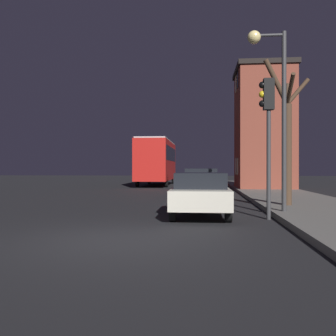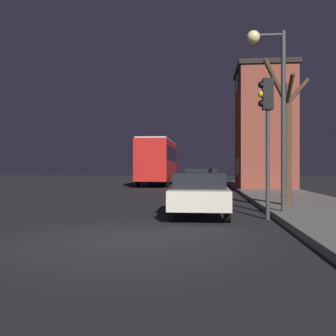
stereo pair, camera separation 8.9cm
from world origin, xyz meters
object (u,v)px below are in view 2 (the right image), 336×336
Objects in this scene: traffic_light at (267,118)px; bare_tree at (286,137)px; streetlamp at (272,87)px; car_near_lane at (200,193)px; bus at (158,159)px; car_mid_lane at (201,182)px.

traffic_light is 0.79× the size of bare_tree.
car_near_lane is at bearing -177.55° from streetlamp.
traffic_light is 0.42× the size of bus.
streetlamp is at bearing -114.20° from bare_tree.
car_near_lane is 7.27m from car_mid_lane.
car_near_lane is (3.75, -19.68, -1.50)m from bus.
traffic_light is 8.36m from car_mid_lane.
bare_tree reaches higher than car_mid_lane.
bare_tree is at bearing -60.25° from car_mid_lane.
bare_tree is 0.53× the size of bus.
streetlamp is 1.16× the size of car_mid_lane.
streetlamp is at bearing -72.97° from car_mid_lane.
car_mid_lane is (-1.94, 7.84, -2.15)m from traffic_light.
car_near_lane is (-1.93, 0.57, -2.20)m from traffic_light.
bare_tree is 6.38m from car_mid_lane.
car_mid_lane is (-3.03, 5.31, -1.82)m from bare_tree.
bare_tree reaches higher than car_near_lane.
bare_tree reaches higher than traffic_light.
streetlamp is 1.36× the size of traffic_light.
streetlamp is 0.57× the size of bus.
bare_tree is at bearing 66.58° from traffic_light.
bare_tree is 1.31× the size of car_near_lane.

